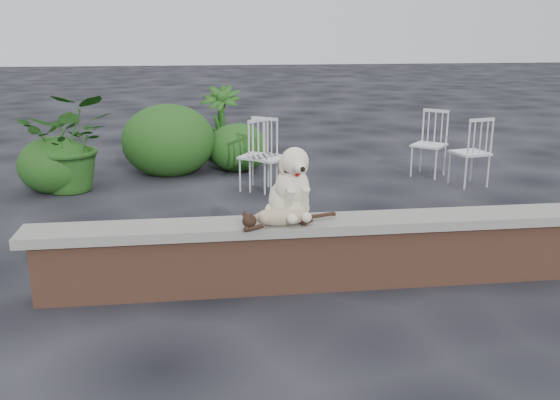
{
  "coord_description": "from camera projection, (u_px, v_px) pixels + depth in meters",
  "views": [
    {
      "loc": [
        -1.68,
        -4.67,
        2.1
      ],
      "look_at": [
        -1.04,
        0.2,
        0.7
      ],
      "focal_mm": 39.45,
      "sensor_mm": 36.0,
      "label": 1
    }
  ],
  "objects": [
    {
      "name": "shrubbery",
      "position": [
        161.0,
        147.0,
        8.8
      ],
      "size": [
        3.38,
        1.88,
        1.07
      ],
      "color": "#234F16",
      "rests_on": "ground"
    },
    {
      "name": "chair_c",
      "position": [
        470.0,
        151.0,
        8.24
      ],
      "size": [
        0.67,
        0.67,
        0.94
      ],
      "primitive_type": null,
      "rotation": [
        0.0,
        0.0,
        3.36
      ],
      "color": "white",
      "rests_on": "ground"
    },
    {
      "name": "potted_plant_b",
      "position": [
        221.0,
        123.0,
        9.82
      ],
      "size": [
        0.83,
        0.83,
        1.19
      ],
      "primitive_type": "imported",
      "rotation": [
        0.0,
        0.0,
        -0.3
      ],
      "color": "#234F16",
      "rests_on": "ground"
    },
    {
      "name": "chair_a",
      "position": [
        269.0,
        157.0,
        7.91
      ],
      "size": [
        0.79,
        0.79,
        0.94
      ],
      "primitive_type": null,
      "rotation": [
        0.0,
        0.0,
        0.74
      ],
      "color": "white",
      "rests_on": "ground"
    },
    {
      "name": "capstone",
      "position": [
        408.0,
        221.0,
        5.09
      ],
      "size": [
        6.2,
        0.4,
        0.08
      ],
      "primitive_type": "cube",
      "color": "slate",
      "rests_on": "brick_wall"
    },
    {
      "name": "chair_d",
      "position": [
        429.0,
        144.0,
        8.77
      ],
      "size": [
        0.79,
        0.79,
        0.94
      ],
      "primitive_type": null,
      "rotation": [
        0.0,
        0.0,
        -0.73
      ],
      "color": "white",
      "rests_on": "ground"
    },
    {
      "name": "potted_plant_a",
      "position": [
        71.0,
        142.0,
        7.94
      ],
      "size": [
        1.19,
        1.04,
        1.29
      ],
      "primitive_type": "imported",
      "rotation": [
        0.0,
        0.0,
        0.03
      ],
      "color": "#234F16",
      "rests_on": "ground"
    },
    {
      "name": "cat",
      "position": [
        281.0,
        216.0,
        4.82
      ],
      "size": [
        0.99,
        0.42,
        0.16
      ],
      "primitive_type": null,
      "rotation": [
        0.0,
        0.0,
        0.21
      ],
      "color": "tan",
      "rests_on": "capstone"
    },
    {
      "name": "ground",
      "position": [
        404.0,
        281.0,
        5.24
      ],
      "size": [
        60.0,
        60.0,
        0.0
      ],
      "primitive_type": "plane",
      "color": "black",
      "rests_on": "ground"
    },
    {
      "name": "chair_b",
      "position": [
        258.0,
        155.0,
        8.01
      ],
      "size": [
        0.77,
        0.77,
        0.94
      ],
      "primitive_type": null,
      "rotation": [
        0.0,
        0.0,
        -0.57
      ],
      "color": "white",
      "rests_on": "ground"
    },
    {
      "name": "dog",
      "position": [
        289.0,
        182.0,
        4.91
      ],
      "size": [
        0.52,
        0.62,
        0.63
      ],
      "primitive_type": null,
      "rotation": [
        0.0,
        0.0,
        0.21
      ],
      "color": "beige",
      "rests_on": "capstone"
    },
    {
      "name": "brick_wall",
      "position": [
        406.0,
        253.0,
        5.17
      ],
      "size": [
        6.0,
        0.3,
        0.5
      ],
      "primitive_type": "cube",
      "color": "brown",
      "rests_on": "ground"
    }
  ]
}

